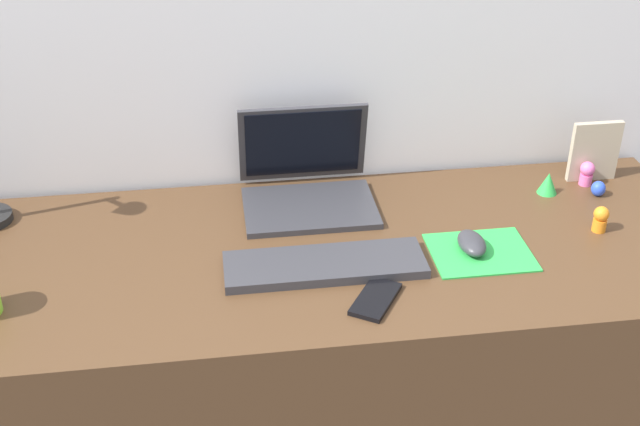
{
  "coord_description": "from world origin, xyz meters",
  "views": [
    {
      "loc": [
        -0.2,
        -1.46,
        1.7
      ],
      "look_at": [
        0.0,
        0.0,
        0.83
      ],
      "focal_mm": 46.5,
      "sensor_mm": 36.0,
      "label": 1
    }
  ],
  "objects_px": {
    "toy_figurine_orange": "(601,218)",
    "toy_figurine_green": "(548,183)",
    "laptop": "(307,178)",
    "mouse": "(472,243)",
    "toy_figurine_pink": "(587,173)",
    "toy_figurine_blue": "(598,189)",
    "keyboard": "(326,265)",
    "picture_frame": "(594,151)",
    "cell_phone": "(376,299)"
  },
  "relations": [
    {
      "from": "laptop",
      "to": "mouse",
      "type": "xyz_separation_m",
      "value": [
        0.31,
        -0.27,
        -0.03
      ]
    },
    {
      "from": "cell_phone",
      "to": "picture_frame",
      "type": "xyz_separation_m",
      "value": [
        0.62,
        0.42,
        0.07
      ]
    },
    {
      "from": "laptop",
      "to": "toy_figurine_green",
      "type": "height_order",
      "value": "laptop"
    },
    {
      "from": "picture_frame",
      "to": "toy_figurine_green",
      "type": "height_order",
      "value": "picture_frame"
    },
    {
      "from": "mouse",
      "to": "picture_frame",
      "type": "relative_size",
      "value": 0.64
    },
    {
      "from": "toy_figurine_blue",
      "to": "toy_figurine_orange",
      "type": "bearing_deg",
      "value": -113.21
    },
    {
      "from": "laptop",
      "to": "toy_figurine_blue",
      "type": "height_order",
      "value": "laptop"
    },
    {
      "from": "cell_phone",
      "to": "toy_figurine_pink",
      "type": "relative_size",
      "value": 2.14
    },
    {
      "from": "mouse",
      "to": "toy_figurine_blue",
      "type": "distance_m",
      "value": 0.41
    },
    {
      "from": "laptop",
      "to": "picture_frame",
      "type": "bearing_deg",
      "value": 0.17
    },
    {
      "from": "toy_figurine_orange",
      "to": "toy_figurine_green",
      "type": "distance_m",
      "value": 0.19
    },
    {
      "from": "toy_figurine_pink",
      "to": "toy_figurine_blue",
      "type": "bearing_deg",
      "value": -83.87
    },
    {
      "from": "picture_frame",
      "to": "toy_figurine_orange",
      "type": "distance_m",
      "value": 0.25
    },
    {
      "from": "keyboard",
      "to": "toy_figurine_green",
      "type": "distance_m",
      "value": 0.62
    },
    {
      "from": "mouse",
      "to": "toy_figurine_pink",
      "type": "relative_size",
      "value": 1.6
    },
    {
      "from": "keyboard",
      "to": "cell_phone",
      "type": "height_order",
      "value": "keyboard"
    },
    {
      "from": "cell_phone",
      "to": "toy_figurine_blue",
      "type": "relative_size",
      "value": 3.47
    },
    {
      "from": "toy_figurine_orange",
      "to": "cell_phone",
      "type": "bearing_deg",
      "value": -160.81
    },
    {
      "from": "keyboard",
      "to": "cell_phone",
      "type": "xyz_separation_m",
      "value": [
        0.08,
        -0.12,
        -0.01
      ]
    },
    {
      "from": "toy_figurine_blue",
      "to": "toy_figurine_green",
      "type": "distance_m",
      "value": 0.12
    },
    {
      "from": "picture_frame",
      "to": "toy_figurine_blue",
      "type": "relative_size",
      "value": 4.06
    },
    {
      "from": "cell_phone",
      "to": "keyboard",
      "type": "bearing_deg",
      "value": 155.03
    },
    {
      "from": "mouse",
      "to": "toy_figurine_blue",
      "type": "relative_size",
      "value": 2.6
    },
    {
      "from": "picture_frame",
      "to": "laptop",
      "type": "bearing_deg",
      "value": -179.83
    },
    {
      "from": "laptop",
      "to": "mouse",
      "type": "height_order",
      "value": "laptop"
    },
    {
      "from": "laptop",
      "to": "toy_figurine_pink",
      "type": "relative_size",
      "value": 5.01
    },
    {
      "from": "keyboard",
      "to": "toy_figurine_orange",
      "type": "distance_m",
      "value": 0.62
    },
    {
      "from": "mouse",
      "to": "toy_figurine_blue",
      "type": "xyz_separation_m",
      "value": [
        0.37,
        0.19,
        -0.0
      ]
    },
    {
      "from": "mouse",
      "to": "toy_figurine_green",
      "type": "relative_size",
      "value": 1.84
    },
    {
      "from": "toy_figurine_green",
      "to": "picture_frame",
      "type": "bearing_deg",
      "value": 22.13
    },
    {
      "from": "mouse",
      "to": "toy_figurine_orange",
      "type": "height_order",
      "value": "toy_figurine_orange"
    },
    {
      "from": "laptop",
      "to": "mouse",
      "type": "bearing_deg",
      "value": -41.02
    },
    {
      "from": "laptop",
      "to": "keyboard",
      "type": "relative_size",
      "value": 0.73
    },
    {
      "from": "mouse",
      "to": "toy_figurine_orange",
      "type": "xyz_separation_m",
      "value": [
        0.3,
        0.04,
        0.01
      ]
    },
    {
      "from": "toy_figurine_blue",
      "to": "toy_figurine_pink",
      "type": "bearing_deg",
      "value": 96.13
    },
    {
      "from": "toy_figurine_pink",
      "to": "mouse",
      "type": "bearing_deg",
      "value": -145.33
    },
    {
      "from": "cell_phone",
      "to": "toy_figurine_orange",
      "type": "distance_m",
      "value": 0.57
    },
    {
      "from": "laptop",
      "to": "keyboard",
      "type": "xyz_separation_m",
      "value": [
        0.0,
        -0.29,
        -0.04
      ]
    },
    {
      "from": "toy_figurine_pink",
      "to": "toy_figurine_green",
      "type": "xyz_separation_m",
      "value": [
        -0.11,
        -0.03,
        -0.01
      ]
    },
    {
      "from": "keyboard",
      "to": "toy_figurine_orange",
      "type": "xyz_separation_m",
      "value": [
        0.61,
        0.06,
        0.02
      ]
    },
    {
      "from": "cell_phone",
      "to": "laptop",
      "type": "bearing_deg",
      "value": 133.23
    },
    {
      "from": "picture_frame",
      "to": "toy_figurine_blue",
      "type": "distance_m",
      "value": 0.1
    },
    {
      "from": "picture_frame",
      "to": "toy_figurine_pink",
      "type": "height_order",
      "value": "picture_frame"
    },
    {
      "from": "keyboard",
      "to": "laptop",
      "type": "bearing_deg",
      "value": 90.33
    },
    {
      "from": "toy_figurine_green",
      "to": "toy_figurine_orange",
      "type": "bearing_deg",
      "value": -74.8
    },
    {
      "from": "keyboard",
      "to": "toy_figurine_orange",
      "type": "height_order",
      "value": "toy_figurine_orange"
    },
    {
      "from": "toy_figurine_orange",
      "to": "keyboard",
      "type": "bearing_deg",
      "value": -174.02
    },
    {
      "from": "mouse",
      "to": "cell_phone",
      "type": "distance_m",
      "value": 0.27
    },
    {
      "from": "toy_figurine_orange",
      "to": "picture_frame",
      "type": "bearing_deg",
      "value": 70.68
    },
    {
      "from": "toy_figurine_orange",
      "to": "toy_figurine_green",
      "type": "xyz_separation_m",
      "value": [
        -0.05,
        0.18,
        -0.0
      ]
    }
  ]
}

